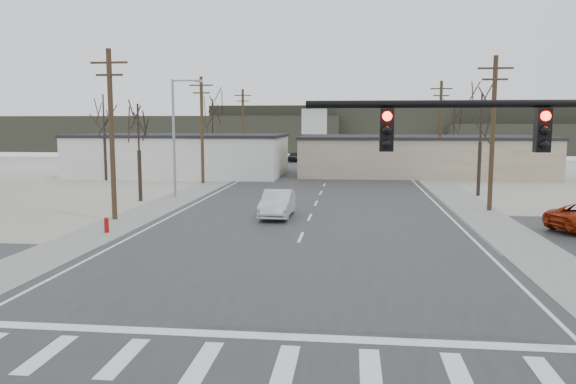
% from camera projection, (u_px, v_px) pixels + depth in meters
% --- Properties ---
extents(ground, '(140.00, 140.00, 0.00)m').
position_uv_depth(ground, '(281.00, 283.00, 20.31)').
color(ground, silver).
rests_on(ground, ground).
extents(main_road, '(18.00, 110.00, 0.05)m').
position_uv_depth(main_road, '(311.00, 215.00, 35.09)').
color(main_road, '#29292C').
rests_on(main_road, ground).
extents(cross_road, '(90.00, 10.00, 0.04)m').
position_uv_depth(cross_road, '(281.00, 282.00, 20.30)').
color(cross_road, '#29292C').
rests_on(cross_road, ground).
extents(sidewalk_left, '(3.00, 90.00, 0.06)m').
position_uv_depth(sidewalk_left, '(172.00, 201.00, 41.21)').
color(sidewalk_left, gray).
rests_on(sidewalk_left, ground).
extents(sidewalk_right, '(3.00, 90.00, 0.06)m').
position_uv_depth(sidewalk_right, '(469.00, 206.00, 38.83)').
color(sidewalk_right, gray).
rests_on(sidewalk_right, ground).
extents(fire_hydrant, '(0.24, 0.24, 0.87)m').
position_uv_depth(fire_hydrant, '(106.00, 225.00, 29.28)').
color(fire_hydrant, '#A50C0C').
rests_on(fire_hydrant, ground).
extents(building_left_far, '(22.30, 12.30, 4.50)m').
position_uv_depth(building_left_far, '(182.00, 155.00, 61.26)').
color(building_left_far, silver).
rests_on(building_left_far, ground).
extents(building_right_far, '(26.30, 14.30, 4.30)m').
position_uv_depth(building_right_far, '(420.00, 155.00, 62.30)').
color(building_right_far, '#BBAD8E').
rests_on(building_right_far, ground).
extents(upole_left_b, '(2.20, 0.30, 10.00)m').
position_uv_depth(upole_left_b, '(112.00, 132.00, 32.79)').
color(upole_left_b, '#453420').
rests_on(upole_left_b, ground).
extents(upole_left_c, '(2.20, 0.30, 10.00)m').
position_uv_depth(upole_left_c, '(202.00, 128.00, 52.50)').
color(upole_left_c, '#453420').
rests_on(upole_left_c, ground).
extents(upole_left_d, '(2.20, 0.30, 10.00)m').
position_uv_depth(upole_left_d, '(243.00, 127.00, 72.22)').
color(upole_left_d, '#453420').
rests_on(upole_left_d, ground).
extents(upole_right_a, '(2.20, 0.30, 10.00)m').
position_uv_depth(upole_right_a, '(493.00, 131.00, 36.11)').
color(upole_right_a, '#453420').
rests_on(upole_right_a, ground).
extents(upole_right_b, '(2.20, 0.30, 10.00)m').
position_uv_depth(upole_right_b, '(440.00, 128.00, 57.80)').
color(upole_right_b, '#453420').
rests_on(upole_right_b, ground).
extents(streetlight_main, '(2.40, 0.25, 9.00)m').
position_uv_depth(streetlight_main, '(176.00, 132.00, 42.58)').
color(streetlight_main, gray).
rests_on(streetlight_main, ground).
extents(tree_left_near, '(3.30, 3.30, 7.35)m').
position_uv_depth(tree_left_near, '(138.00, 130.00, 40.84)').
color(tree_left_near, '#33251F').
rests_on(tree_left_near, ground).
extents(tree_right_mid, '(3.74, 3.74, 8.33)m').
position_uv_depth(tree_right_mid, '(481.00, 120.00, 43.80)').
color(tree_right_mid, '#33251F').
rests_on(tree_right_mid, ground).
extents(tree_left_far, '(3.96, 3.96, 8.82)m').
position_uv_depth(tree_left_far, '(213.00, 118.00, 66.46)').
color(tree_left_far, '#33251F').
rests_on(tree_left_far, ground).
extents(tree_right_far, '(3.52, 3.52, 7.84)m').
position_uv_depth(tree_right_far, '(454.00, 124.00, 69.20)').
color(tree_right_far, '#33251F').
rests_on(tree_right_far, ground).
extents(tree_left_mid, '(3.96, 3.96, 8.82)m').
position_uv_depth(tree_left_mid, '(104.00, 117.00, 55.53)').
color(tree_left_mid, '#33251F').
rests_on(tree_left_mid, ground).
extents(hill_left, '(70.00, 18.00, 7.00)m').
position_uv_depth(hill_left, '(168.00, 134.00, 114.52)').
color(hill_left, '#333026').
rests_on(hill_left, ground).
extents(hill_center, '(80.00, 18.00, 9.00)m').
position_uv_depth(hill_center, '(415.00, 129.00, 112.71)').
color(hill_center, '#333026').
rests_on(hill_center, ground).
extents(sedan_crossing, '(1.77, 4.91, 1.61)m').
position_uv_depth(sedan_crossing, '(278.00, 204.00, 34.23)').
color(sedan_crossing, '#B8BFC4').
rests_on(sedan_crossing, main_road).
extents(car_far_a, '(3.27, 5.09, 1.37)m').
position_uv_depth(car_far_a, '(341.00, 167.00, 64.22)').
color(car_far_a, black).
rests_on(car_far_a, main_road).
extents(car_far_b, '(2.47, 4.50, 1.45)m').
position_uv_depth(car_far_b, '(295.00, 157.00, 82.72)').
color(car_far_b, black).
rests_on(car_far_b, main_road).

